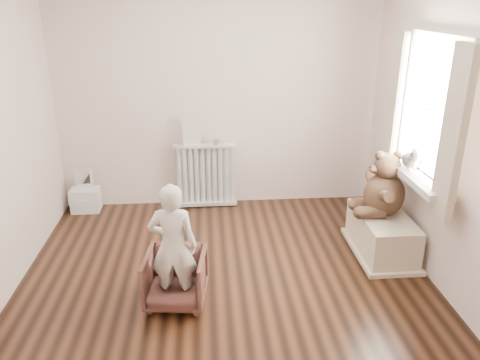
{
  "coord_description": "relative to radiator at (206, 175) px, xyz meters",
  "views": [
    {
      "loc": [
        -0.15,
        -3.42,
        2.33
      ],
      "look_at": [
        0.15,
        0.45,
        0.8
      ],
      "focal_mm": 35.0,
      "sensor_mm": 36.0,
      "label": 1
    }
  ],
  "objects": [
    {
      "name": "floor",
      "position": [
        0.16,
        -1.68,
        -0.39
      ],
      "size": [
        3.6,
        3.6,
        0.01
      ],
      "primitive_type": "cube",
      "color": "black",
      "rests_on": "ground"
    },
    {
      "name": "back_wall",
      "position": [
        0.16,
        0.12,
        0.91
      ],
      "size": [
        3.6,
        0.02,
        2.6
      ],
      "primitive_type": "cube",
      "color": "silver",
      "rests_on": "ground"
    },
    {
      "name": "front_wall",
      "position": [
        0.16,
        -3.48,
        0.91
      ],
      "size": [
        3.6,
        0.02,
        2.6
      ],
      "primitive_type": "cube",
      "color": "silver",
      "rests_on": "ground"
    },
    {
      "name": "right_wall",
      "position": [
        1.96,
        -1.68,
        0.91
      ],
      "size": [
        0.02,
        3.6,
        2.6
      ],
      "primitive_type": "cube",
      "color": "silver",
      "rests_on": "ground"
    },
    {
      "name": "window",
      "position": [
        1.92,
        -1.38,
        1.06
      ],
      "size": [
        0.03,
        0.9,
        1.1
      ],
      "primitive_type": "cube",
      "color": "white",
      "rests_on": "right_wall"
    },
    {
      "name": "window_sill",
      "position": [
        1.83,
        -1.38,
        0.48
      ],
      "size": [
        0.22,
        1.1,
        0.06
      ],
      "primitive_type": "cube",
      "color": "silver",
      "rests_on": "right_wall"
    },
    {
      "name": "curtain_left",
      "position": [
        1.81,
        -1.95,
        1.0
      ],
      "size": [
        0.06,
        0.26,
        1.3
      ],
      "primitive_type": "cube",
      "color": "beige",
      "rests_on": "right_wall"
    },
    {
      "name": "curtain_right",
      "position": [
        1.81,
        -0.81,
        1.0
      ],
      "size": [
        0.06,
        0.26,
        1.3
      ],
      "primitive_type": "cube",
      "color": "beige",
      "rests_on": "right_wall"
    },
    {
      "name": "radiator",
      "position": [
        0.0,
        0.0,
        0.0
      ],
      "size": [
        0.72,
        0.14,
        0.76
      ],
      "primitive_type": "cube",
      "color": "silver",
      "rests_on": "floor"
    },
    {
      "name": "paper_doll",
      "position": [
        -0.14,
        0.0,
        0.54
      ],
      "size": [
        0.2,
        0.02,
        0.33
      ],
      "primitive_type": "cube",
      "color": "beige",
      "rests_on": "radiator"
    },
    {
      "name": "tin_a",
      "position": [
        0.14,
        0.0,
        0.4
      ],
      "size": [
        0.1,
        0.1,
        0.06
      ],
      "primitive_type": "cylinder",
      "color": "#A59E8C",
      "rests_on": "radiator"
    },
    {
      "name": "toy_vanity",
      "position": [
        -1.39,
        -0.03,
        -0.11
      ],
      "size": [
        0.32,
        0.23,
        0.5
      ],
      "primitive_type": "cube",
      "color": "silver",
      "rests_on": "floor"
    },
    {
      "name": "armchair",
      "position": [
        -0.26,
        -1.87,
        -0.17
      ],
      "size": [
        0.52,
        0.54,
        0.44
      ],
      "primitive_type": "imported",
      "rotation": [
        0.0,
        0.0,
        -0.12
      ],
      "color": "#532D25",
      "rests_on": "floor"
    },
    {
      "name": "child",
      "position": [
        -0.26,
        -1.92,
        0.15
      ],
      "size": [
        0.4,
        0.29,
        1.04
      ],
      "primitive_type": "imported",
      "rotation": [
        0.0,
        0.0,
        3.03
      ],
      "color": "silver",
      "rests_on": "armchair"
    },
    {
      "name": "toy_bench",
      "position": [
        1.68,
        -1.22,
        -0.19
      ],
      "size": [
        0.45,
        0.85,
        0.4
      ],
      "primitive_type": "cube",
      "color": "beige",
      "rests_on": "floor"
    },
    {
      "name": "teddy_bear",
      "position": [
        1.67,
        -1.19,
        0.28
      ],
      "size": [
        0.51,
        0.41,
        0.61
      ],
      "primitive_type": null,
      "rotation": [
        0.0,
        0.0,
        -0.04
      ],
      "color": "#3A2619",
      "rests_on": "toy_bench"
    },
    {
      "name": "plush_cat",
      "position": [
        1.82,
        -1.32,
        0.61
      ],
      "size": [
        0.23,
        0.29,
        0.21
      ],
      "primitive_type": null,
      "rotation": [
        0.0,
        0.0,
        0.32
      ],
      "color": "#676058",
      "rests_on": "window_sill"
    }
  ]
}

